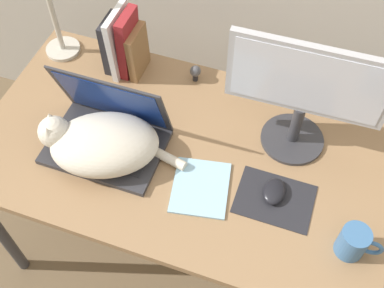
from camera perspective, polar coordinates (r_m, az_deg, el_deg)
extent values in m
cube|color=#93704C|center=(1.59, -1.22, -0.85)|extent=(1.36, 0.77, 0.03)
cylinder|color=#38383D|center=(2.26, -13.26, 4.73)|extent=(0.04, 0.04, 0.71)
cylinder|color=#38383D|center=(2.07, 18.95, -4.21)|extent=(0.04, 0.04, 0.71)
cube|color=#2D2D33|center=(1.60, -10.17, -0.31)|extent=(0.37, 0.26, 0.02)
cube|color=#28282D|center=(1.59, -10.42, -0.46)|extent=(0.31, 0.14, 0.00)
cube|color=#2D2D33|center=(1.54, -9.44, 5.19)|extent=(0.37, 0.09, 0.25)
cube|color=navy|center=(1.54, -9.50, 5.03)|extent=(0.34, 0.07, 0.22)
ellipsoid|color=beige|center=(1.53, -10.29, -0.04)|extent=(0.41, 0.35, 0.14)
sphere|color=beige|center=(1.56, -15.99, 1.39)|extent=(0.10, 0.10, 0.10)
cone|color=beige|center=(1.55, -16.50, 3.07)|extent=(0.04, 0.04, 0.03)
cone|color=beige|center=(1.52, -16.75, 1.40)|extent=(0.04, 0.04, 0.03)
cylinder|color=beige|center=(1.54, -3.06, -1.58)|extent=(0.14, 0.06, 0.03)
cylinder|color=#333338|center=(1.63, 11.77, 0.59)|extent=(0.21, 0.21, 0.01)
cylinder|color=#333338|center=(1.57, 12.26, 2.35)|extent=(0.04, 0.04, 0.15)
cube|color=#B2B2B7|center=(1.42, 13.68, 7.38)|extent=(0.48, 0.03, 0.25)
cube|color=silver|center=(1.41, 13.58, 7.05)|extent=(0.44, 0.01, 0.22)
cube|color=#232328|center=(1.50, 9.77, -6.45)|extent=(0.23, 0.18, 0.00)
ellipsoid|color=black|center=(1.49, 9.72, -5.56)|extent=(0.07, 0.10, 0.03)
cube|color=#232328|center=(1.78, -9.45, 11.68)|extent=(0.04, 0.12, 0.21)
cube|color=white|center=(1.76, -8.54, 11.96)|extent=(0.03, 0.16, 0.25)
cube|color=maroon|center=(1.74, -7.56, 11.74)|extent=(0.04, 0.13, 0.25)
cube|color=olive|center=(1.75, -6.43, 10.74)|extent=(0.03, 0.13, 0.19)
cylinder|color=beige|center=(1.95, -15.02, 10.82)|extent=(0.13, 0.13, 0.01)
cylinder|color=beige|center=(1.83, -16.25, 14.89)|extent=(0.02, 0.02, 0.35)
cube|color=#99C6E0|center=(1.50, 1.01, -5.16)|extent=(0.21, 0.23, 0.01)
cylinder|color=#232328|center=(1.77, 0.40, 7.90)|extent=(0.02, 0.02, 0.02)
sphere|color=#4C4C51|center=(1.74, 0.40, 8.64)|extent=(0.04, 0.04, 0.04)
cylinder|color=teal|center=(1.43, 18.50, -10.96)|extent=(0.08, 0.08, 0.10)
torus|color=teal|center=(1.44, 20.48, -11.44)|extent=(0.07, 0.01, 0.07)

